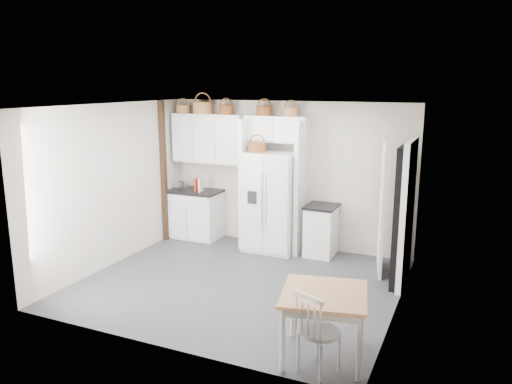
% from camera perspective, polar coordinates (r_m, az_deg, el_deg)
% --- Properties ---
extents(floor, '(4.50, 4.50, 0.00)m').
position_cam_1_polar(floor, '(7.53, -1.87, -10.36)').
color(floor, '#2F3032').
rests_on(floor, ground).
extents(ceiling, '(4.50, 4.50, 0.00)m').
position_cam_1_polar(ceiling, '(6.95, -2.02, 9.83)').
color(ceiling, white).
rests_on(ceiling, wall_back).
extents(wall_back, '(4.50, 0.00, 4.50)m').
position_cam_1_polar(wall_back, '(8.93, 3.66, 1.99)').
color(wall_back, silver).
rests_on(wall_back, floor).
extents(wall_left, '(0.00, 4.00, 4.00)m').
position_cam_1_polar(wall_left, '(8.34, -16.00, 0.77)').
color(wall_left, silver).
rests_on(wall_left, floor).
extents(wall_right, '(0.00, 4.00, 4.00)m').
position_cam_1_polar(wall_right, '(6.50, 16.24, -2.47)').
color(wall_right, silver).
rests_on(wall_right, floor).
extents(refrigerator, '(0.90, 0.72, 1.74)m').
position_cam_1_polar(refrigerator, '(8.73, 1.84, -1.12)').
color(refrigerator, silver).
rests_on(refrigerator, floor).
extents(base_cab_left, '(0.95, 0.60, 0.88)m').
position_cam_1_polar(base_cab_left, '(9.60, -6.94, -2.59)').
color(base_cab_left, silver).
rests_on(base_cab_left, floor).
extents(base_cab_right, '(0.48, 0.57, 0.84)m').
position_cam_1_polar(base_cab_right, '(8.64, 7.44, -4.47)').
color(base_cab_right, silver).
rests_on(base_cab_right, floor).
extents(dining_table, '(1.05, 1.05, 0.74)m').
position_cam_1_polar(dining_table, '(5.59, 7.70, -14.78)').
color(dining_table, '#9A6340').
rests_on(dining_table, floor).
extents(windsor_chair, '(0.55, 0.53, 0.88)m').
position_cam_1_polar(windsor_chair, '(5.29, 7.24, -15.58)').
color(windsor_chair, silver).
rests_on(windsor_chair, floor).
extents(counter_left, '(0.99, 0.64, 0.04)m').
position_cam_1_polar(counter_left, '(9.49, -7.02, 0.10)').
color(counter_left, black).
rests_on(counter_left, base_cab_left).
extents(counter_right, '(0.52, 0.61, 0.04)m').
position_cam_1_polar(counter_right, '(8.52, 7.52, -1.64)').
color(counter_right, black).
rests_on(counter_right, base_cab_right).
extents(toaster, '(0.25, 0.18, 0.16)m').
position_cam_1_polar(toaster, '(9.57, -8.52, 0.76)').
color(toaster, silver).
rests_on(toaster, counter_left).
extents(cookbook_red, '(0.04, 0.17, 0.25)m').
position_cam_1_polar(cookbook_red, '(9.34, -6.72, 0.83)').
color(cookbook_red, '#A5250E').
rests_on(cookbook_red, counter_left).
extents(cookbook_cream, '(0.06, 0.18, 0.27)m').
position_cam_1_polar(cookbook_cream, '(9.30, -6.34, 0.83)').
color(cookbook_cream, beige).
rests_on(cookbook_cream, counter_left).
extents(basket_upper_a, '(0.27, 0.27, 0.15)m').
position_cam_1_polar(basket_upper_a, '(9.55, -8.32, 9.36)').
color(basket_upper_a, '#A45C37').
rests_on(basket_upper_a, upper_cabinet).
extents(basket_upper_b, '(0.37, 0.37, 0.22)m').
position_cam_1_polar(basket_upper_b, '(9.33, -6.09, 9.56)').
color(basket_upper_b, '#A45C37').
rests_on(basket_upper_b, upper_cabinet).
extents(basket_upper_c, '(0.28, 0.28, 0.16)m').
position_cam_1_polar(basket_upper_c, '(9.10, -3.42, 9.36)').
color(basket_upper_c, '#522210').
rests_on(basket_upper_c, upper_cabinet).
extents(basket_bridge_a, '(0.29, 0.29, 0.16)m').
position_cam_1_polar(basket_bridge_a, '(8.78, 0.93, 9.27)').
color(basket_bridge_a, '#522210').
rests_on(basket_bridge_a, bridge_cabinet).
extents(basket_bridge_b, '(0.26, 0.26, 0.15)m').
position_cam_1_polar(basket_bridge_b, '(8.60, 4.00, 9.14)').
color(basket_bridge_b, '#A45C37').
rests_on(basket_bridge_b, bridge_cabinet).
extents(basket_fridge_a, '(0.31, 0.31, 0.17)m').
position_cam_1_polar(basket_fridge_a, '(8.56, 0.11, 5.12)').
color(basket_fridge_a, '#522210').
rests_on(basket_fridge_a, refrigerator).
extents(upper_cabinet, '(1.40, 0.34, 0.90)m').
position_cam_1_polar(upper_cabinet, '(9.31, -5.39, 6.12)').
color(upper_cabinet, silver).
rests_on(upper_cabinet, wall_back).
extents(bridge_cabinet, '(1.12, 0.34, 0.45)m').
position_cam_1_polar(bridge_cabinet, '(8.71, 2.41, 7.22)').
color(bridge_cabinet, silver).
rests_on(bridge_cabinet, wall_back).
extents(fridge_panel_left, '(0.08, 0.60, 2.30)m').
position_cam_1_polar(fridge_panel_left, '(8.94, -1.00, 1.04)').
color(fridge_panel_left, silver).
rests_on(fridge_panel_left, floor).
extents(fridge_panel_right, '(0.08, 0.60, 2.30)m').
position_cam_1_polar(fridge_panel_right, '(8.56, 5.20, 0.49)').
color(fridge_panel_right, silver).
rests_on(fridge_panel_right, floor).
extents(trim_post, '(0.09, 0.09, 2.60)m').
position_cam_1_polar(trim_post, '(9.36, -10.50, 2.29)').
color(trim_post, black).
rests_on(trim_post, floor).
extents(doorway_void, '(0.18, 0.85, 2.05)m').
position_cam_1_polar(doorway_void, '(7.54, 16.50, -2.62)').
color(doorway_void, black).
rests_on(doorway_void, floor).
extents(door_slab, '(0.21, 0.79, 2.05)m').
position_cam_1_polar(door_slab, '(7.91, 14.25, -1.79)').
color(door_slab, white).
rests_on(door_slab, floor).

